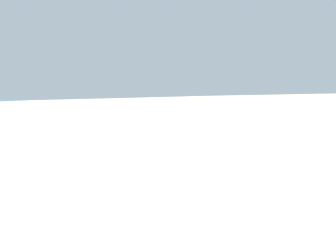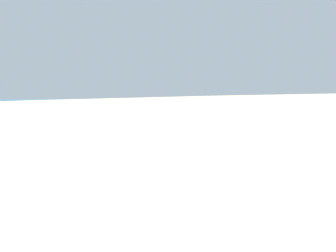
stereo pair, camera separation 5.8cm
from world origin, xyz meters
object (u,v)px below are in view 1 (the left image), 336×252
Objects in this scene: lounge_chair_2 at (275,142)px; lounge_chair_4 at (236,146)px; beach_umbrella_5 at (275,103)px; beach_umbrella_6 at (336,100)px; beach_umbrella_2 at (44,107)px; beach_umbrella_3 at (133,107)px; beach_umbrella_4 at (208,105)px.

lounge_chair_4 is at bearing 62.48° from lounge_chair_2.
lounge_chair_2 reaches higher than lounge_chair_4.
beach_umbrella_6 reaches higher than beach_umbrella_5.
beach_umbrella_6 is (15.82, -0.20, 0.14)m from beach_umbrella_2.
beach_umbrella_3 reaches higher than lounge_chair_4.
lounge_chair_4 is at bearing -156.69° from beach_umbrella_5.
beach_umbrella_5 reaches higher than beach_umbrella_2.
beach_umbrella_3 is 11.77m from beach_umbrella_6.
lounge_chair_2 is at bearing -7.73° from beach_umbrella_2.
beach_umbrella_2 reaches higher than beach_umbrella_4.
beach_umbrella_5 is 4.10m from beach_umbrella_6.
beach_umbrella_6 is (7.82, -0.17, 0.18)m from beach_umbrella_4.
beach_umbrella_4 is at bearing -0.26° from beach_umbrella_2.
lounge_chair_2 is (7.00, -1.35, -1.82)m from beach_umbrella_3.
lounge_chair_2 is 1.12× the size of lounge_chair_4.
beach_umbrella_2 is 0.96× the size of beach_umbrella_6.
beach_umbrella_4 is 3.87m from lounge_chair_2.
beach_umbrella_3 is at bearing 49.50° from lounge_chair_2.
beach_umbrella_6 is 5.34m from lounge_chair_2.
beach_umbrella_5 reaches higher than lounge_chair_4.
beach_umbrella_2 is 11.31m from lounge_chair_2.
beach_umbrella_2 is 0.99× the size of beach_umbrella_5.
beach_umbrella_6 reaches higher than lounge_chair_4.
beach_umbrella_2 is at bearing 178.35° from beach_umbrella_5.
beach_umbrella_5 is 1.69× the size of lounge_chair_4.
beach_umbrella_5 is 2.36m from lounge_chair_2.
beach_umbrella_6 is 1.56× the size of lounge_chair_2.
beach_umbrella_5 is (11.72, -0.34, 0.04)m from beach_umbrella_2.
beach_umbrella_2 is 9.19m from lounge_chair_4.
beach_umbrella_3 is at bearing -2.13° from beach_umbrella_2.
beach_umbrella_5 reaches higher than beach_umbrella_4.
beach_umbrella_6 is at bearing -1.21° from beach_umbrella_4.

